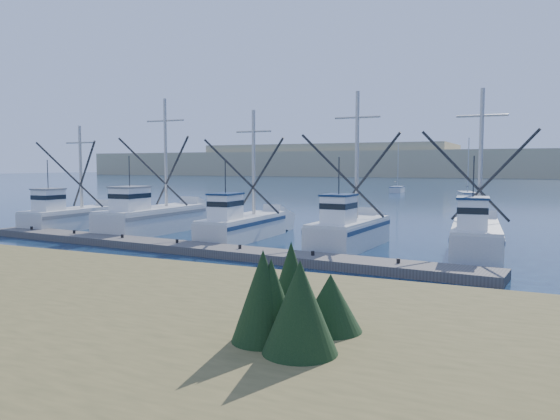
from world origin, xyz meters
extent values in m
plane|color=#0B1934|center=(0.00, 0.00, 0.00)|extent=(500.00, 500.00, 0.00)
cube|color=#5A5450|center=(-6.01, 5.28, 0.20)|extent=(30.63, 4.49, 0.41)
cube|color=tan|center=(0.00, 210.00, 5.00)|extent=(360.00, 60.00, 10.00)
cube|color=silver|center=(-19.58, 10.05, 0.67)|extent=(2.40, 6.90, 1.35)
cube|color=white|center=(-19.58, 8.28, 2.10)|extent=(1.39, 1.68, 1.50)
cylinder|color=#B7B2A8|center=(-19.58, 11.23, 4.33)|extent=(0.22, 0.22, 5.96)
cube|color=silver|center=(-13.01, 10.97, 0.79)|extent=(2.80, 8.74, 1.58)
cube|color=white|center=(-13.01, 8.73, 2.33)|extent=(1.61, 2.14, 1.50)
cylinder|color=#B7B2A8|center=(-13.01, 12.46, 5.30)|extent=(0.22, 0.22, 7.44)
cube|color=silver|center=(-5.94, 10.62, 0.66)|extent=(2.44, 8.10, 1.32)
cube|color=white|center=(-5.94, 8.56, 2.07)|extent=(1.33, 2.00, 1.50)
cylinder|color=#B7B2A8|center=(-5.94, 12.00, 4.62)|extent=(0.22, 0.22, 6.59)
cube|color=silver|center=(0.93, 10.16, 0.71)|extent=(2.69, 7.22, 1.42)
cube|color=white|center=(0.93, 8.34, 2.17)|extent=(1.45, 1.80, 1.50)
cylinder|color=#B7B2A8|center=(0.93, 11.38, 5.01)|extent=(0.22, 0.22, 7.17)
cube|color=silver|center=(7.44, 10.38, 0.72)|extent=(3.02, 7.74, 1.44)
cube|color=white|center=(7.44, 8.44, 2.19)|extent=(1.50, 1.96, 1.50)
cylinder|color=#B7B2A8|center=(7.44, 11.67, 4.93)|extent=(0.22, 0.22, 6.98)
cube|color=silver|center=(1.84, 57.14, 0.45)|extent=(3.29, 6.43, 0.90)
cylinder|color=#B7B2A8|center=(1.84, 57.44, 4.50)|extent=(0.12, 0.12, 7.20)
cube|color=silver|center=(-10.75, 71.45, 0.45)|extent=(2.33, 5.65, 0.90)
cylinder|color=#B7B2A8|center=(-10.75, 71.75, 4.50)|extent=(0.12, 0.12, 7.20)
camera|label=1|loc=(10.09, -18.14, 4.51)|focal=35.00mm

